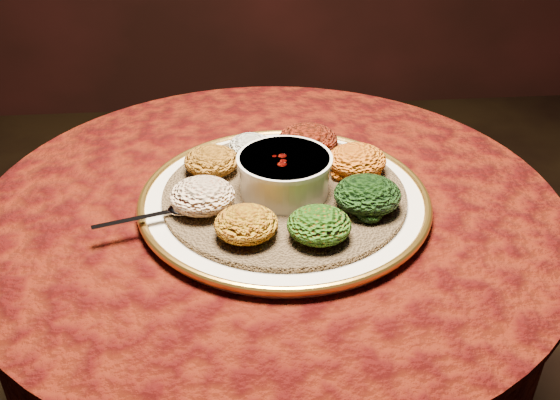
{
  "coord_description": "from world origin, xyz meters",
  "views": [
    {
      "loc": [
        -0.06,
        -0.87,
        1.29
      ],
      "look_at": [
        0.01,
        -0.05,
        0.76
      ],
      "focal_mm": 40.0,
      "sensor_mm": 36.0,
      "label": 1
    }
  ],
  "objects": [
    {
      "name": "table",
      "position": [
        0.0,
        0.0,
        0.55
      ],
      "size": [
        0.96,
        0.96,
        0.73
      ],
      "color": "black",
      "rests_on": "ground"
    },
    {
      "name": "platter",
      "position": [
        0.02,
        -0.02,
        0.75
      ],
      "size": [
        0.52,
        0.52,
        0.02
      ],
      "rotation": [
        0.0,
        0.0,
        -0.16
      ],
      "color": "white",
      "rests_on": "table"
    },
    {
      "name": "injera",
      "position": [
        0.02,
        -0.02,
        0.76
      ],
      "size": [
        0.51,
        0.51,
        0.01
      ],
      "primitive_type": "cylinder",
      "rotation": [
        0.0,
        0.0,
        -0.38
      ],
      "color": "olive",
      "rests_on": "platter"
    },
    {
      "name": "stew_bowl",
      "position": [
        0.02,
        -0.02,
        0.8
      ],
      "size": [
        0.15,
        0.15,
        0.06
      ],
      "color": "silver",
      "rests_on": "injera"
    },
    {
      "name": "spoon",
      "position": [
        -0.15,
        -0.07,
        0.77
      ],
      "size": [
        0.16,
        0.06,
        0.01
      ],
      "rotation": [
        0.0,
        0.0,
        -2.85
      ],
      "color": "silver",
      "rests_on": "injera"
    },
    {
      "name": "portion_ayib",
      "position": [
        -0.03,
        0.1,
        0.78
      ],
      "size": [
        0.08,
        0.07,
        0.04
      ],
      "primitive_type": "ellipsoid",
      "color": "silver",
      "rests_on": "injera"
    },
    {
      "name": "portion_kitfo",
      "position": [
        0.07,
        0.1,
        0.79
      ],
      "size": [
        0.11,
        0.1,
        0.05
      ],
      "primitive_type": "ellipsoid",
      "color": "black",
      "rests_on": "injera"
    },
    {
      "name": "portion_tikil",
      "position": [
        0.15,
        0.03,
        0.79
      ],
      "size": [
        0.1,
        0.09,
        0.05
      ],
      "primitive_type": "ellipsoid",
      "color": "#C57A10",
      "rests_on": "injera"
    },
    {
      "name": "portion_gomen",
      "position": [
        0.14,
        -0.08,
        0.79
      ],
      "size": [
        0.1,
        0.1,
        0.05
      ],
      "primitive_type": "ellipsoid",
      "color": "black",
      "rests_on": "injera"
    },
    {
      "name": "portion_mixveg",
      "position": [
        0.06,
        -0.15,
        0.78
      ],
      "size": [
        0.09,
        0.09,
        0.04
      ],
      "primitive_type": "ellipsoid",
      "color": "#913709",
      "rests_on": "injera"
    },
    {
      "name": "portion_kik",
      "position": [
        -0.05,
        -0.14,
        0.78
      ],
      "size": [
        0.09,
        0.09,
        0.04
      ],
      "primitive_type": "ellipsoid",
      "color": "#AB750F",
      "rests_on": "injera"
    },
    {
      "name": "portion_timatim",
      "position": [
        -0.11,
        -0.06,
        0.79
      ],
      "size": [
        0.1,
        0.1,
        0.05
      ],
      "primitive_type": "ellipsoid",
      "color": "maroon",
      "rests_on": "injera"
    },
    {
      "name": "portion_shiro",
      "position": [
        -0.1,
        0.05,
        0.78
      ],
      "size": [
        0.09,
        0.09,
        0.04
      ],
      "primitive_type": "ellipsoid",
      "color": "#A05C13",
      "rests_on": "injera"
    }
  ]
}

